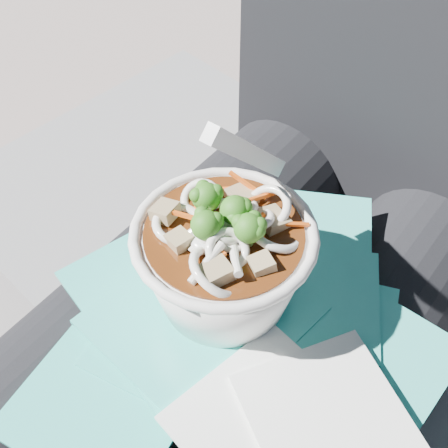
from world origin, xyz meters
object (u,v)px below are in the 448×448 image
Objects in this scene: person_body at (291,269)px; plastic_bag at (241,326)px; lap at (238,342)px; stone_ledge at (294,380)px; udon_bowl at (225,256)px.

person_body reaches higher than plastic_bag.
stone_ledge is at bearing 90.00° from lap.
plastic_bag reaches higher than lap.
person_body reaches higher than udon_bowl.
stone_ledge is 0.34m from lap.
plastic_bag reaches higher than stone_ledge.
stone_ledge is at bearing 90.00° from person_body.
udon_bowl is (-0.00, -0.11, 0.12)m from person_body.
plastic_bag is (0.02, -0.12, 0.06)m from person_body.
udon_bowl is (-0.00, -0.02, 0.15)m from lap.
plastic_bag is 0.07m from udon_bowl.
udon_bowl is (-0.00, -0.17, 0.45)m from stone_ledge.
plastic_bag is at bearing -79.26° from person_body.
udon_bowl reaches higher than stone_ledge.
person_body is 0.17m from udon_bowl.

